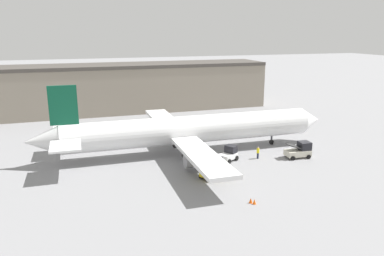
% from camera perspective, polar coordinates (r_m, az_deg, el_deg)
% --- Properties ---
extents(ground_plane, '(400.00, 400.00, 0.00)m').
position_cam_1_polar(ground_plane, '(54.16, -0.00, -3.68)').
color(ground_plane, gray).
extents(terminal_building, '(69.92, 11.07, 10.15)m').
position_cam_1_polar(terminal_building, '(82.51, -12.89, 5.92)').
color(terminal_building, gray).
rests_on(terminal_building, ground_plane).
extents(airplane, '(43.20, 34.27, 10.40)m').
position_cam_1_polar(airplane, '(52.96, -0.93, -0.34)').
color(airplane, silver).
rests_on(airplane, ground_plane).
extents(ground_crew_worker, '(0.37, 0.37, 1.67)m').
position_cam_1_polar(ground_crew_worker, '(51.98, 10.02, -3.67)').
color(ground_crew_worker, '#1E2338').
rests_on(ground_crew_worker, ground_plane).
extents(baggage_tug, '(3.04, 2.70, 2.45)m').
position_cam_1_polar(baggage_tug, '(44.72, 3.16, -6.24)').
color(baggage_tug, yellow).
rests_on(baggage_tug, ground_plane).
extents(belt_loader_truck, '(3.50, 2.29, 2.21)m').
position_cam_1_polar(belt_loader_truck, '(53.69, 16.08, -3.28)').
color(belt_loader_truck, beige).
rests_on(belt_loader_truck, ground_plane).
extents(pushback_tug, '(3.07, 2.91, 1.99)m').
position_cam_1_polar(pushback_tug, '(50.70, 5.63, -3.96)').
color(pushback_tug, silver).
rests_on(pushback_tug, ground_plane).
extents(safety_cone_near, '(0.36, 0.36, 0.55)m').
position_cam_1_polar(safety_cone_near, '(38.96, 9.49, -11.00)').
color(safety_cone_near, '#EF590F').
rests_on(safety_cone_near, ground_plane).
extents(safety_cone_far, '(0.36, 0.36, 0.55)m').
position_cam_1_polar(safety_cone_far, '(39.14, 8.94, -10.85)').
color(safety_cone_far, '#EF590F').
rests_on(safety_cone_far, ground_plane).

